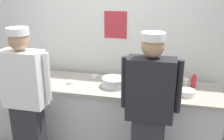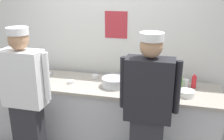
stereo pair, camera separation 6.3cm
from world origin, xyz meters
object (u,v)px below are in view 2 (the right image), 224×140
(chef_near_left, at_px, (25,97))
(chefs_knife, at_px, (134,84))
(plate_stack_rear, at_px, (164,84))
(deli_cup, at_px, (186,83))
(plate_stack_front, at_px, (186,93))
(squeeze_bottle_secondary, at_px, (194,81))
(chef_center, at_px, (148,109))
(mixing_bowl_steel, at_px, (114,82))
(squeeze_bottle_spare, at_px, (151,87))
(squeeze_bottle_primary, at_px, (180,82))
(sheet_tray, at_px, (31,76))
(ramekin_green_sauce, at_px, (71,82))
(ramekin_orange_sauce, at_px, (95,76))
(ramekin_yellow_sauce, at_px, (112,78))

(chef_near_left, distance_m, chefs_knife, 1.39)
(chefs_knife, bearing_deg, plate_stack_rear, 6.60)
(deli_cup, height_order, chefs_knife, deli_cup)
(plate_stack_front, xyz_separation_m, squeeze_bottle_secondary, (0.10, 0.29, 0.05))
(chef_center, height_order, deli_cup, chef_center)
(mixing_bowl_steel, xyz_separation_m, squeeze_bottle_spare, (0.49, -0.10, 0.02))
(plate_stack_front, relative_size, squeeze_bottle_primary, 0.98)
(plate_stack_rear, bearing_deg, squeeze_bottle_spare, -115.93)
(deli_cup, bearing_deg, chef_center, -115.58)
(mixing_bowl_steel, bearing_deg, plate_stack_front, -5.08)
(sheet_tray, distance_m, squeeze_bottle_spare, 1.75)
(mixing_bowl_steel, distance_m, ramekin_green_sauce, 0.59)
(squeeze_bottle_secondary, bearing_deg, squeeze_bottle_primary, -150.58)
(chef_center, distance_m, ramekin_orange_sauce, 1.20)
(ramekin_yellow_sauce, bearing_deg, mixing_bowl_steel, -68.05)
(chef_near_left, height_order, sheet_tray, chef_near_left)
(plate_stack_front, relative_size, ramekin_orange_sauce, 2.10)
(mixing_bowl_steel, height_order, ramekin_yellow_sauce, mixing_bowl_steel)
(ramekin_orange_sauce, xyz_separation_m, deli_cup, (1.25, -0.02, 0.03))
(chefs_knife, bearing_deg, plate_stack_front, -18.97)
(sheet_tray, xyz_separation_m, deli_cup, (2.16, 0.16, 0.04))
(squeeze_bottle_spare, bearing_deg, chefs_knife, 134.60)
(plate_stack_rear, bearing_deg, ramekin_green_sauce, -169.29)
(plate_stack_front, height_order, plate_stack_rear, plate_stack_front)
(squeeze_bottle_primary, xyz_separation_m, chefs_knife, (-0.58, 0.03, -0.09))
(chef_near_left, distance_m, squeeze_bottle_secondary, 2.10)
(plate_stack_front, distance_m, chefs_knife, 0.70)
(mixing_bowl_steel, relative_size, ramekin_orange_sauce, 3.43)
(deli_cup, bearing_deg, chef_near_left, -155.01)
(chef_center, bearing_deg, ramekin_orange_sauce, 135.39)
(squeeze_bottle_primary, relative_size, ramekin_orange_sauce, 2.14)
(chef_near_left, height_order, squeeze_bottle_spare, chef_near_left)
(mixing_bowl_steel, distance_m, chefs_knife, 0.29)
(mixing_bowl_steel, height_order, sheet_tray, mixing_bowl_steel)
(mixing_bowl_steel, bearing_deg, chef_center, -49.45)
(plate_stack_rear, xyz_separation_m, squeeze_bottle_secondary, (0.37, 0.02, 0.06))
(squeeze_bottle_primary, bearing_deg, chefs_knife, 176.72)
(plate_stack_front, distance_m, ramekin_orange_sauce, 1.29)
(chef_near_left, relative_size, chefs_knife, 6.33)
(chef_center, relative_size, ramekin_yellow_sauce, 17.52)
(sheet_tray, height_order, deli_cup, deli_cup)
(chef_near_left, height_order, squeeze_bottle_primary, chef_near_left)
(mixing_bowl_steel, relative_size, deli_cup, 3.23)
(plate_stack_front, distance_m, ramekin_yellow_sauce, 1.05)
(deli_cup, bearing_deg, ramekin_green_sauce, -170.09)
(chef_near_left, relative_size, ramekin_orange_sauce, 18.23)
(chef_center, distance_m, squeeze_bottle_primary, 0.78)
(squeeze_bottle_spare, xyz_separation_m, chefs_knife, (-0.25, 0.25, -0.08))
(squeeze_bottle_primary, distance_m, chefs_knife, 0.59)
(ramekin_yellow_sauce, xyz_separation_m, ramekin_orange_sauce, (-0.25, 0.02, -0.00))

